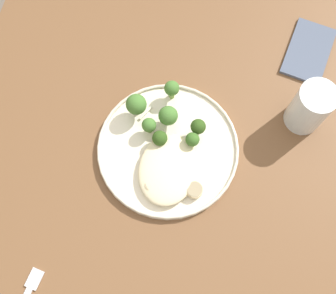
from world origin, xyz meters
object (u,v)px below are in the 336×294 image
Objects in this scene: broccoli_floret_rear_charred at (160,138)px; broccoli_floret_left_leaning at (168,116)px; seared_scallop_on_noodles at (159,145)px; dinner_plate at (168,149)px; seared_scallop_left_edge at (173,156)px; seared_scallop_center_golden at (194,190)px; folded_napkin at (309,51)px; seared_scallop_half_hidden at (175,167)px; broccoli_floret_near_rim at (136,105)px; seared_scallop_rear_pale at (151,186)px; seared_scallop_front_small at (190,163)px; broccoli_floret_center_pile at (172,89)px; water_glass at (309,109)px; seared_scallop_tilted_round at (160,162)px; broccoli_floret_front_edge at (198,127)px; broccoli_floret_small_sprig at (192,140)px; broccoli_floret_beside_noodles at (149,125)px.

broccoli_floret_left_leaning is at bearing 172.25° from broccoli_floret_rear_charred.
dinner_plate is at bearing 88.48° from seared_scallop_on_noodles.
seared_scallop_left_edge is 0.08m from seared_scallop_center_golden.
seared_scallop_half_hidden is at bearing -35.52° from folded_napkin.
seared_scallop_center_golden is (0.04, 0.05, 0.00)m from seared_scallop_half_hidden.
broccoli_floret_near_rim is 0.41m from folded_napkin.
seared_scallop_rear_pale is (0.09, 0.00, 0.00)m from seared_scallop_on_noodles.
seared_scallop_on_noodles is (-0.08, -0.09, -0.00)m from seared_scallop_center_golden.
broccoli_floret_left_leaning is (-0.06, -0.01, 0.04)m from dinner_plate.
broccoli_floret_rear_charred is (-0.03, -0.07, 0.02)m from seared_scallop_front_small.
seared_scallop_left_edge is 0.02m from seared_scallop_half_hidden.
seared_scallop_rear_pale is 0.49× the size of broccoli_floret_center_pile.
seared_scallop_on_noodles is at bearing -65.33° from water_glass.
broccoli_floret_front_edge is at bearing 143.32° from seared_scallop_tilted_round.
seared_scallop_center_golden is 1.26× the size of seared_scallop_rear_pale.
broccoli_floret_rear_charred is at bearing -133.86° from seared_scallop_center_golden.
seared_scallop_on_noodles is at bearing -74.26° from broccoli_floret_small_sprig.
seared_scallop_half_hidden is at bearing 14.38° from broccoli_floret_center_pile.
seared_scallop_tilted_round is 0.10m from broccoli_floret_front_edge.
broccoli_floret_rear_charred is 0.83× the size of broccoli_floret_front_edge.
seared_scallop_on_noodles is 0.07m from broccoli_floret_small_sprig.
dinner_plate is at bearing 167.04° from seared_scallop_tilted_round.
folded_napkin is at bearing 144.20° from seared_scallop_rear_pale.
water_glass reaches higher than seared_scallop_tilted_round.
seared_scallop_tilted_round is (0.02, -0.02, 0.00)m from seared_scallop_left_edge.
seared_scallop_tilted_round is at bearing 16.21° from seared_scallop_on_noodles.
broccoli_floret_near_rim reaches higher than seared_scallop_half_hidden.
seared_scallop_center_golden is 0.10m from broccoli_floret_small_sprig.
seared_scallop_half_hidden is 0.29m from water_glass.
broccoli_floret_beside_noodles reaches higher than seared_scallop_half_hidden.
broccoli_floret_small_sprig is 0.41× the size of water_glass.
seared_scallop_left_edge is at bearing 61.76° from seared_scallop_on_noodles.
water_glass is (-0.17, 0.24, 0.03)m from seared_scallop_half_hidden.
broccoli_floret_beside_noodles reaches higher than folded_napkin.
broccoli_floret_beside_noodles is 0.05m from broccoli_floret_near_rim.
seared_scallop_rear_pale is (0.01, -0.08, 0.00)m from seared_scallop_center_golden.
seared_scallop_half_hidden is at bearing -19.54° from broccoli_floret_front_edge.
broccoli_floret_near_rim is 0.08m from broccoli_floret_center_pile.
broccoli_floret_near_rim is (-0.06, -0.06, 0.03)m from seared_scallop_on_noodles.
broccoli_floret_near_rim reaches higher than broccoli_floret_small_sprig.
seared_scallop_rear_pale is at bearing 23.17° from broccoli_floret_near_rim.
broccoli_floret_beside_noodles is at bearing -72.14° from water_glass.
broccoli_floret_front_edge is at bearing 149.22° from seared_scallop_left_edge.
seared_scallop_rear_pale is 1.11× the size of seared_scallop_front_small.
dinner_plate is 0.10m from seared_scallop_center_golden.
water_glass is at bearing 117.05° from broccoli_floret_small_sprig.
broccoli_floret_center_pile is (-0.12, 0.00, 0.02)m from seared_scallop_on_noodles.
seared_scallop_center_golden is at bearing -27.10° from folded_napkin.
broccoli_floret_small_sprig is at bearing 32.19° from broccoli_floret_center_pile.
broccoli_floret_front_edge is 0.46× the size of water_glass.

